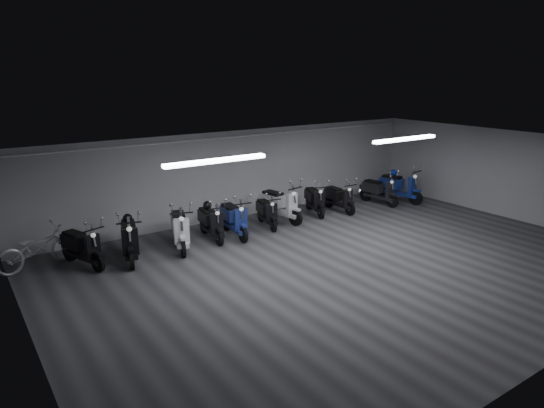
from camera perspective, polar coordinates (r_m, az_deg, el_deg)
floor at (r=12.20m, az=8.76°, el=-7.00°), size 14.00×10.00×0.01m
ceiling at (r=11.44m, az=9.33°, el=6.14°), size 14.00×10.00×0.01m
back_wall at (r=15.63m, az=-3.64°, el=3.54°), size 14.00×0.01×2.80m
left_wall at (r=8.79m, az=-26.83°, el=-7.76°), size 0.01×10.00×2.80m
right_wall at (r=17.22m, az=26.29°, el=3.07°), size 0.01×10.00×2.80m
fluor_strip_left at (r=10.50m, az=-6.56°, el=5.06°), size 2.40×0.18×0.08m
fluor_strip_right at (r=14.29m, az=15.34°, el=7.36°), size 2.40×0.18×0.08m
conduit at (r=15.36m, az=-3.56°, el=7.94°), size 13.60×0.05×0.05m
scooter_0 at (r=12.56m, az=-21.44°, el=-4.04°), size 1.14×1.86×1.32m
scooter_1 at (r=12.59m, az=-16.42°, el=-3.24°), size 1.15×2.03×1.44m
scooter_2 at (r=13.07m, az=-10.78°, el=-2.17°), size 1.23×2.05×1.44m
scooter_3 at (r=13.67m, az=-7.19°, el=-1.53°), size 0.78×1.81×1.31m
scooter_4 at (r=13.85m, az=-4.48°, el=-1.08°), size 0.84×1.91×1.37m
scooter_5 at (r=14.68m, az=-0.61°, el=-0.42°), size 0.92×1.71×1.21m
scooter_6 at (r=15.19m, az=0.97°, el=0.61°), size 1.00×2.04×1.46m
scooter_7 at (r=16.05m, az=5.07°, el=1.02°), size 1.11×1.80×1.27m
scooter_8 at (r=16.43m, az=7.91°, el=1.23°), size 0.61×1.69×1.25m
scooter_9 at (r=17.57m, az=12.49°, el=2.03°), size 0.77×1.81×1.31m
bicycle at (r=12.92m, az=-25.94°, el=-4.17°), size 2.03×1.13×1.25m
scooter_10 at (r=18.09m, az=14.76°, el=2.54°), size 1.02×2.07×1.48m
helmet_0 at (r=12.76m, az=-16.57°, el=-1.63°), size 0.24×0.24×0.24m
helmet_1 at (r=18.16m, az=14.08°, el=3.59°), size 0.23×0.23×0.23m
helmet_2 at (r=13.82m, az=-7.59°, el=-0.15°), size 0.25×0.25×0.25m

